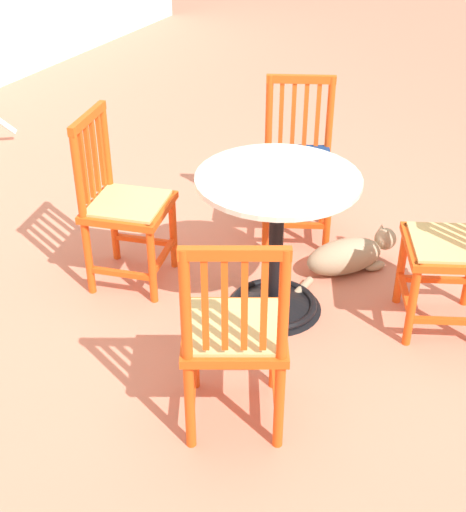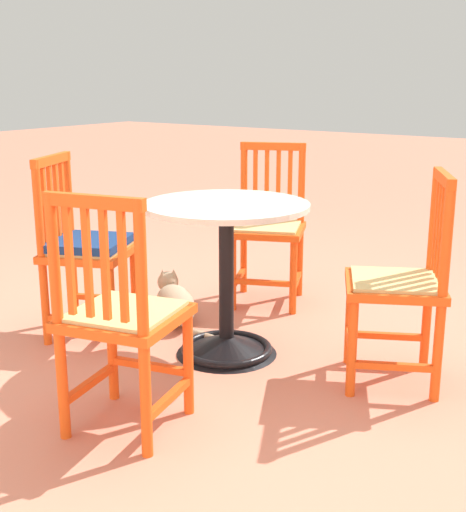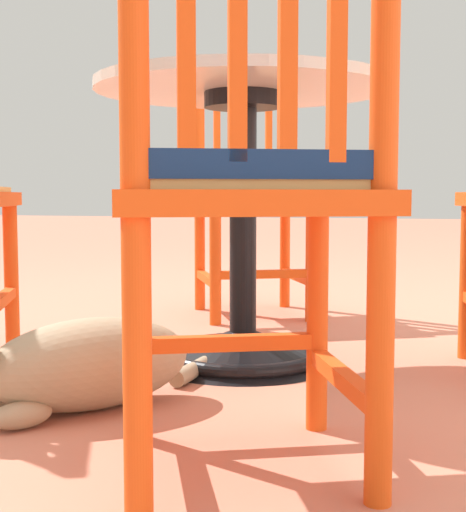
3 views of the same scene
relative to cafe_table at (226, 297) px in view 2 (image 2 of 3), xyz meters
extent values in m
plane|color=#C6755B|center=(-0.03, -0.13, -0.28)|extent=(24.00, 24.00, 0.00)
cone|color=black|center=(0.00, 0.00, -0.23)|extent=(0.48, 0.48, 0.10)
torus|color=black|center=(0.00, 0.00, -0.26)|extent=(0.44, 0.44, 0.04)
cylinder|color=black|center=(0.00, 0.00, 0.09)|extent=(0.07, 0.07, 0.66)
cylinder|color=black|center=(0.00, 0.00, 0.40)|extent=(0.20, 0.20, 0.04)
cylinder|color=beige|center=(0.00, 0.00, 0.43)|extent=(0.76, 0.76, 0.02)
cylinder|color=#E04C14|center=(-0.68, 0.07, -0.06)|extent=(0.04, 0.04, 0.45)
cylinder|color=#E04C14|center=(-0.52, -0.23, -0.06)|extent=(0.04, 0.04, 0.45)
cylinder|color=#E04C14|center=(-0.98, -0.08, 0.17)|extent=(0.04, 0.04, 0.91)
cylinder|color=#E04C14|center=(-0.83, -0.39, 0.17)|extent=(0.04, 0.04, 0.91)
cube|color=#E04C14|center=(-0.83, -0.01, -0.14)|extent=(0.32, 0.18, 0.03)
cube|color=#E04C14|center=(-0.68, -0.31, -0.14)|extent=(0.32, 0.18, 0.03)
cube|color=#E04C14|center=(-0.60, -0.08, -0.11)|extent=(0.18, 0.32, 0.03)
cube|color=#E04C14|center=(-0.75, -0.16, 0.15)|extent=(0.54, 0.54, 0.04)
cube|color=tan|center=(-0.75, -0.16, 0.17)|extent=(0.47, 0.47, 0.02)
cube|color=#E04C14|center=(-0.95, -0.14, 0.40)|extent=(0.03, 0.03, 0.39)
cube|color=#E04C14|center=(-0.92, -0.20, 0.40)|extent=(0.03, 0.03, 0.39)
cube|color=#E04C14|center=(-0.89, -0.26, 0.40)|extent=(0.03, 0.03, 0.39)
cube|color=#E04C14|center=(-0.86, -0.33, 0.40)|extent=(0.03, 0.03, 0.39)
cube|color=#E04C14|center=(-0.90, -0.23, 0.61)|extent=(0.20, 0.35, 0.04)
cylinder|color=#E04C14|center=(0.02, -0.67, -0.06)|extent=(0.04, 0.04, 0.45)
cylinder|color=#E04C14|center=(0.34, -0.54, -0.06)|extent=(0.04, 0.04, 0.45)
cylinder|color=#E04C14|center=(0.16, -0.98, 0.17)|extent=(0.04, 0.04, 0.91)
cylinder|color=#E04C14|center=(0.47, -0.85, 0.17)|extent=(0.04, 0.04, 0.91)
cube|color=#E04C14|center=(0.09, -0.83, -0.14)|extent=(0.16, 0.32, 0.03)
cube|color=#E04C14|center=(0.40, -0.69, -0.14)|extent=(0.16, 0.32, 0.03)
cube|color=#E04C14|center=(0.18, -0.60, -0.11)|extent=(0.32, 0.16, 0.03)
cube|color=#E04C14|center=(0.25, -0.76, 0.15)|extent=(0.53, 0.53, 0.04)
cube|color=tan|center=(0.25, -0.76, 0.17)|extent=(0.46, 0.46, 0.02)
cube|color=#E04C14|center=(0.22, -0.96, 0.40)|extent=(0.03, 0.03, 0.39)
cube|color=#E04C14|center=(0.28, -0.93, 0.40)|extent=(0.03, 0.03, 0.39)
cube|color=#E04C14|center=(0.35, -0.90, 0.40)|extent=(0.03, 0.03, 0.39)
cube|color=#E04C14|center=(0.41, -0.88, 0.40)|extent=(0.03, 0.03, 0.39)
cube|color=#E04C14|center=(0.31, -0.92, 0.61)|extent=(0.36, 0.18, 0.04)
cylinder|color=#E04C14|center=(0.62, -0.04, -0.06)|extent=(0.04, 0.04, 0.45)
cylinder|color=#E04C14|center=(0.48, 0.27, -0.06)|extent=(0.04, 0.04, 0.45)
cylinder|color=#E04C14|center=(0.93, 0.09, 0.17)|extent=(0.04, 0.04, 0.91)
cylinder|color=#E04C14|center=(0.80, 0.41, 0.17)|extent=(0.04, 0.04, 0.91)
cube|color=#E04C14|center=(0.78, 0.03, -0.14)|extent=(0.32, 0.16, 0.03)
cube|color=#E04C14|center=(0.64, 0.34, -0.14)|extent=(0.32, 0.16, 0.03)
cube|color=#E04C14|center=(0.55, 0.11, -0.11)|extent=(0.16, 0.32, 0.03)
cube|color=#E04C14|center=(0.71, 0.18, 0.15)|extent=(0.53, 0.53, 0.04)
cube|color=tan|center=(0.71, 0.18, 0.17)|extent=(0.46, 0.46, 0.02)
cube|color=#E04C14|center=(0.90, 0.16, 0.40)|extent=(0.03, 0.03, 0.39)
cube|color=#E04C14|center=(0.88, 0.22, 0.40)|extent=(0.03, 0.03, 0.39)
cube|color=#E04C14|center=(0.85, 0.28, 0.40)|extent=(0.03, 0.03, 0.39)
cube|color=#E04C14|center=(0.82, 0.34, 0.40)|extent=(0.03, 0.03, 0.39)
cube|color=#E04C14|center=(0.86, 0.25, 0.61)|extent=(0.18, 0.36, 0.04)
cube|color=navy|center=(0.71, 0.18, 0.20)|extent=(0.47, 0.47, 0.04)
cylinder|color=#E04C14|center=(0.11, 0.65, -0.06)|extent=(0.04, 0.04, 0.45)
cylinder|color=#E04C14|center=(-0.22, 0.57, -0.06)|extent=(0.04, 0.04, 0.45)
cylinder|color=#E04C14|center=(0.03, 0.98, 0.17)|extent=(0.04, 0.04, 0.91)
cylinder|color=#E04C14|center=(-0.30, 0.90, 0.17)|extent=(0.04, 0.04, 0.91)
cube|color=#E04C14|center=(0.07, 0.81, -0.14)|extent=(0.10, 0.34, 0.03)
cube|color=#E04C14|center=(-0.26, 0.73, -0.14)|extent=(0.10, 0.34, 0.03)
cube|color=#E04C14|center=(-0.05, 0.61, -0.11)|extent=(0.34, 0.10, 0.03)
cube|color=#E04C14|center=(-0.09, 0.77, 0.15)|extent=(0.48, 0.48, 0.04)
cube|color=tan|center=(-0.09, 0.77, 0.17)|extent=(0.42, 0.42, 0.02)
cube|color=#E04C14|center=(-0.03, 0.96, 0.40)|extent=(0.03, 0.02, 0.39)
cube|color=#E04C14|center=(-0.10, 0.95, 0.40)|extent=(0.03, 0.02, 0.39)
cube|color=#E04C14|center=(-0.16, 0.93, 0.40)|extent=(0.03, 0.02, 0.39)
cube|color=#E04C14|center=(-0.23, 0.92, 0.40)|extent=(0.03, 0.02, 0.39)
cube|color=#E04C14|center=(-0.13, 0.94, 0.61)|extent=(0.38, 0.12, 0.04)
ellipsoid|color=#9E896B|center=(0.48, -0.20, -0.19)|extent=(0.46, 0.44, 0.19)
ellipsoid|color=silver|center=(0.55, -0.27, -0.20)|extent=(0.23, 0.23, 0.14)
sphere|color=#9E896B|center=(0.67, -0.37, -0.13)|extent=(0.12, 0.12, 0.12)
ellipsoid|color=silver|center=(0.70, -0.39, -0.15)|extent=(0.07, 0.07, 0.04)
cone|color=#9E896B|center=(0.68, -0.33, -0.08)|extent=(0.04, 0.04, 0.04)
cone|color=#9E896B|center=(0.63, -0.38, -0.08)|extent=(0.04, 0.04, 0.04)
ellipsoid|color=#9E896B|center=(0.64, -0.27, -0.26)|extent=(0.13, 0.12, 0.05)
ellipsoid|color=#9E896B|center=(0.56, -0.35, -0.26)|extent=(0.13, 0.12, 0.05)
cylinder|color=#9E896B|center=(0.18, -0.07, -0.26)|extent=(0.22, 0.06, 0.04)
camera|label=1|loc=(-2.68, -1.13, 1.84)|focal=49.89mm
camera|label=2|loc=(-1.76, 2.49, 1.01)|focal=48.17mm
camera|label=3|loc=(1.82, 0.47, 0.16)|focal=50.87mm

